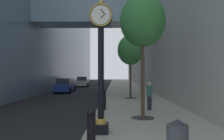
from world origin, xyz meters
The scene contains 12 objects.
ground_plane centered at (0.00, 27.00, 0.00)m, with size 110.00×110.00×0.00m, color black.
sidewalk_right centered at (2.65, 30.00, 0.07)m, with size 5.31×80.00×0.14m, color #ADA593.
street_clock centered at (0.60, 5.25, 2.78)m, with size 0.84×0.55×4.81m.
bollard_nearest centered at (0.43, 3.58, 0.75)m, with size 0.26×0.26×1.17m.
bollard_third centered at (0.43, 8.16, 0.75)m, with size 0.26×0.26×1.17m.
bollard_fourth centered at (0.43, 10.45, 0.75)m, with size 0.26×0.26×1.17m.
street_tree_near centered at (2.44, 8.03, 4.81)m, with size 2.20×2.20×5.97m.
street_tree_mid_near centered at (2.44, 16.77, 4.32)m, with size 2.26×2.26×5.51m.
trash_bin centered at (2.61, 2.62, 0.68)m, with size 0.53×0.53×1.05m.
pedestrian_walking centered at (3.14, 10.50, 1.02)m, with size 0.42×0.42×1.66m.
car_blue_near centered at (-4.93, 24.12, 0.83)m, with size 1.94×4.64×1.71m.
car_white_mid centered at (-4.60, 36.29, 0.84)m, with size 2.12×4.35×1.73m.
Camera 1 is at (1.12, -2.80, 2.29)m, focal length 35.90 mm.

